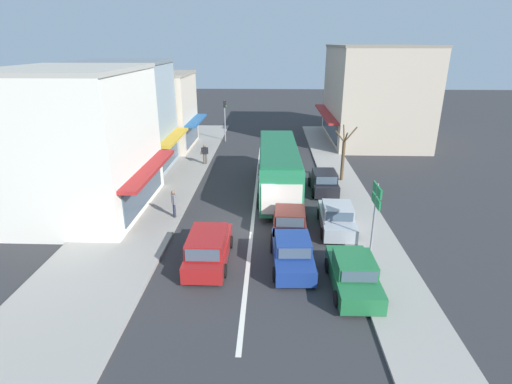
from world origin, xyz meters
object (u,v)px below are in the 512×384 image
(traffic_light_downstreet, at_px, (225,114))
(pedestrian_with_handbag_near, at_px, (205,153))
(parked_sedan_kerb_front, at_px, (353,274))
(parked_sedan_kerb_second, at_px, (337,218))
(street_tree_right, at_px, (343,156))
(directional_road_sign, at_px, (376,202))
(pedestrian_browsing_midblock, at_px, (174,202))
(sedan_adjacent_lane_lead, at_px, (290,223))
(city_bus, at_px, (278,166))
(sedan_queue_gap_filler, at_px, (292,253))
(parked_hatchback_kerb_third, at_px, (324,182))
(wagon_adjacent_lane_trail, at_px, (208,248))

(traffic_light_downstreet, height_order, pedestrian_with_handbag_near, traffic_light_downstreet)
(parked_sedan_kerb_front, relative_size, traffic_light_downstreet, 1.00)
(parked_sedan_kerb_second, distance_m, street_tree_right, 8.37)
(parked_sedan_kerb_front, xyz_separation_m, directional_road_sign, (1.45, 3.01, 2.04))
(traffic_light_downstreet, distance_m, directional_road_sign, 25.08)
(parked_sedan_kerb_second, bearing_deg, pedestrian_with_handbag_near, 127.75)
(parked_sedan_kerb_second, xyz_separation_m, pedestrian_browsing_midblock, (-9.22, 0.98, 0.40))
(street_tree_right, relative_size, pedestrian_browsing_midblock, 2.52)
(sedan_adjacent_lane_lead, relative_size, street_tree_right, 1.04)
(city_bus, distance_m, sedan_adjacent_lane_lead, 6.69)
(city_bus, height_order, pedestrian_browsing_midblock, city_bus)
(sedan_queue_gap_filler, xyz_separation_m, parked_hatchback_kerb_third, (2.61, 9.79, 0.05))
(parked_sedan_kerb_front, distance_m, pedestrian_browsing_midblock, 11.23)
(parked_sedan_kerb_front, xyz_separation_m, parked_hatchback_kerb_third, (0.16, 11.51, 0.05))
(sedan_queue_gap_filler, distance_m, directional_road_sign, 4.59)
(wagon_adjacent_lane_trail, bearing_deg, sedan_queue_gap_filler, -1.90)
(sedan_adjacent_lane_lead, distance_m, parked_sedan_kerb_second, 2.74)
(sedan_adjacent_lane_lead, xyz_separation_m, traffic_light_downstreet, (-5.77, 21.29, 2.19))
(directional_road_sign, bearing_deg, pedestrian_with_handbag_near, 125.78)
(city_bus, relative_size, sedan_adjacent_lane_lead, 2.56)
(parked_sedan_kerb_front, distance_m, directional_road_sign, 3.91)
(directional_road_sign, xyz_separation_m, pedestrian_with_handbag_near, (-10.43, 14.48, -1.64))
(wagon_adjacent_lane_trail, height_order, parked_sedan_kerb_second, wagon_adjacent_lane_trail)
(sedan_queue_gap_filler, xyz_separation_m, sedan_adjacent_lane_lead, (0.01, 3.15, 0.00))
(wagon_adjacent_lane_trail, bearing_deg, city_bus, 70.64)
(city_bus, height_order, traffic_light_downstreet, traffic_light_downstreet)
(parked_hatchback_kerb_third, bearing_deg, city_bus, -178.39)
(sedan_queue_gap_filler, distance_m, street_tree_right, 12.85)
(traffic_light_downstreet, distance_m, street_tree_right, 15.93)
(sedan_queue_gap_filler, height_order, wagon_adjacent_lane_trail, wagon_adjacent_lane_trail)
(sedan_adjacent_lane_lead, height_order, parked_sedan_kerb_front, same)
(parked_sedan_kerb_second, height_order, street_tree_right, street_tree_right)
(pedestrian_browsing_midblock, bearing_deg, pedestrian_with_handbag_near, 89.64)
(sedan_adjacent_lane_lead, xyz_separation_m, street_tree_right, (4.22, 8.91, 1.28))
(sedan_queue_gap_filler, distance_m, parked_hatchback_kerb_third, 10.14)
(wagon_adjacent_lane_trail, bearing_deg, parked_hatchback_kerb_third, 56.11)
(street_tree_right, distance_m, pedestrian_with_handbag_near, 11.41)
(sedan_adjacent_lane_lead, xyz_separation_m, parked_hatchback_kerb_third, (2.61, 6.65, 0.05))
(parked_sedan_kerb_second, xyz_separation_m, parked_hatchback_kerb_third, (-0.01, 5.85, 0.05))
(sedan_queue_gap_filler, relative_size, directional_road_sign, 1.19)
(sedan_adjacent_lane_lead, height_order, street_tree_right, street_tree_right)
(sedan_adjacent_lane_lead, relative_size, parked_hatchback_kerb_third, 1.14)
(traffic_light_downstreet, bearing_deg, parked_hatchback_kerb_third, -60.22)
(parked_sedan_kerb_front, relative_size, street_tree_right, 1.03)
(directional_road_sign, height_order, pedestrian_browsing_midblock, directional_road_sign)
(parked_sedan_kerb_second, bearing_deg, directional_road_sign, -64.32)
(parked_sedan_kerb_second, bearing_deg, street_tree_right, 78.82)
(street_tree_right, height_order, pedestrian_with_handbag_near, street_tree_right)
(sedan_queue_gap_filler, distance_m, pedestrian_with_handbag_near, 17.07)
(city_bus, xyz_separation_m, traffic_light_downstreet, (-5.25, 14.73, 0.97))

